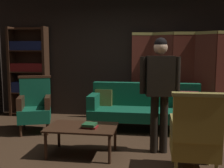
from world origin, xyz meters
name	(u,v)px	position (x,y,z in m)	size (l,w,h in m)	color
ground_plane	(104,155)	(0.00, 0.00, 0.00)	(10.00, 10.00, 0.00)	#3D2819
back_wall	(123,56)	(0.00, 2.45, 1.40)	(7.20, 0.10, 2.80)	black
folding_screen	(183,76)	(1.30, 2.08, 0.99)	(2.13, 0.43, 1.90)	#5B2319
bookshelf	(29,70)	(-2.15, 2.19, 1.07)	(0.90, 0.32, 2.05)	#382114
velvet_couch	(145,106)	(0.55, 1.45, 0.45)	(2.12, 0.78, 0.88)	#382114
coffee_table	(82,130)	(-0.32, 0.00, 0.37)	(1.00, 0.64, 0.42)	#382114
armchair_gilt_accent	(195,135)	(1.20, -0.41, 0.49)	(0.60, 0.58, 1.04)	tan
armchair_wing_left	(35,106)	(-1.48, 0.99, 0.49)	(0.74, 0.73, 1.04)	#382114
standing_figure	(160,84)	(0.79, 0.25, 1.03)	(0.58, 0.27, 1.70)	black
book_red_leather	(90,127)	(-0.20, -0.05, 0.43)	(0.22, 0.15, 0.03)	maroon
book_green_cloth	(90,125)	(-0.20, -0.05, 0.47)	(0.18, 0.19, 0.04)	#1E4C28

